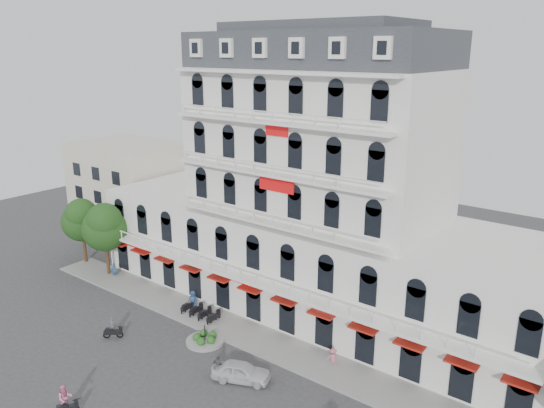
% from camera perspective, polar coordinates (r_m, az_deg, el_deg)
% --- Properties ---
extents(ground, '(120.00, 120.00, 0.00)m').
position_cam_1_polar(ground, '(40.88, -10.28, -19.18)').
color(ground, '#38383A').
rests_on(ground, ground).
extents(sidewalk, '(53.00, 4.00, 0.16)m').
position_cam_1_polar(sidewalk, '(46.24, -1.78, -14.21)').
color(sidewalk, gray).
rests_on(sidewalk, ground).
extents(main_building, '(45.00, 15.00, 25.80)m').
position_cam_1_polar(main_building, '(49.02, 4.80, 0.16)').
color(main_building, silver).
rests_on(main_building, ground).
extents(flank_building_west, '(14.00, 10.00, 12.00)m').
position_cam_1_polar(flank_building_west, '(71.52, -14.93, 1.56)').
color(flank_building_west, beige).
rests_on(flank_building_west, ground).
extents(traffic_island, '(3.20, 3.20, 1.60)m').
position_cam_1_polar(traffic_island, '(46.00, -7.22, -14.26)').
color(traffic_island, gray).
rests_on(traffic_island, ground).
extents(parked_scooter_row, '(4.40, 1.80, 1.10)m').
position_cam_1_polar(parked_scooter_row, '(49.92, -7.70, -12.00)').
color(parked_scooter_row, black).
rests_on(parked_scooter_row, ground).
extents(tree_west_outer, '(4.50, 4.48, 7.76)m').
position_cam_1_polar(tree_west_outer, '(63.02, -19.79, -1.46)').
color(tree_west_outer, '#382314').
rests_on(tree_west_outer, ground).
extents(tree_west_inner, '(4.76, 4.76, 8.25)m').
position_cam_1_polar(tree_west_inner, '(58.64, -17.56, -2.21)').
color(tree_west_inner, '#382314').
rests_on(tree_west_inner, ground).
extents(parked_car, '(4.70, 3.39, 1.49)m').
position_cam_1_polar(parked_car, '(40.99, -3.35, -17.54)').
color(parked_car, silver).
rests_on(parked_car, ground).
extents(rider_west, '(1.35, 1.27, 1.94)m').
position_cam_1_polar(rider_west, '(47.91, -16.76, -12.77)').
color(rider_west, black).
rests_on(rider_west, ground).
extents(rider_southwest, '(1.04, 1.59, 2.36)m').
position_cam_1_polar(rider_southwest, '(39.85, -21.35, -19.05)').
color(rider_southwest, black).
rests_on(rider_southwest, ground).
extents(pedestrian_left, '(1.09, 0.94, 1.87)m').
position_cam_1_polar(pedestrian_left, '(50.98, -8.50, -10.21)').
color(pedestrian_left, navy).
rests_on(pedestrian_left, ground).
extents(pedestrian_mid, '(0.99, 0.45, 1.66)m').
position_cam_1_polar(pedestrian_mid, '(41.61, -5.83, -16.90)').
color(pedestrian_mid, '#4F4E54').
rests_on(pedestrian_mid, ground).
extents(pedestrian_right, '(1.15, 1.06, 1.55)m').
position_cam_1_polar(pedestrian_right, '(42.64, 6.58, -16.10)').
color(pedestrian_right, '#C16675').
rests_on(pedestrian_right, ground).
extents(pedestrian_far, '(0.70, 0.64, 1.60)m').
position_cam_1_polar(pedestrian_far, '(59.60, -16.61, -6.84)').
color(pedestrian_far, navy).
rests_on(pedestrian_far, ground).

